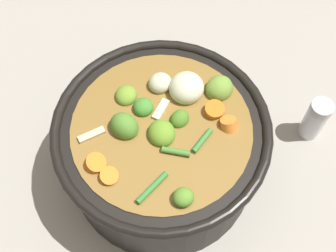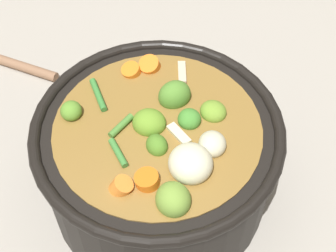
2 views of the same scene
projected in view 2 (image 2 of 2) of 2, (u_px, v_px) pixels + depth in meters
name	position (u px, v px, depth m)	size (l,w,h in m)	color
ground_plane	(159.00, 189.00, 0.69)	(1.10, 1.10, 0.00)	#9E998E
cooking_pot	(158.00, 158.00, 0.63)	(0.30, 0.30, 0.17)	black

